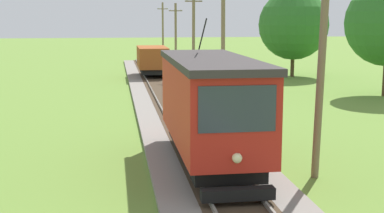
% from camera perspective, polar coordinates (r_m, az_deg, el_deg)
% --- Properties ---
extents(red_tram, '(2.60, 8.54, 4.79)m').
position_cam_1_polar(red_tram, '(17.94, 1.98, 0.10)').
color(red_tram, red).
rests_on(red_tram, rail_right).
extents(freight_car, '(2.40, 5.20, 2.31)m').
position_cam_1_polar(freight_car, '(45.03, -4.28, 5.04)').
color(freight_car, '#93471E').
rests_on(freight_car, rail_right).
extents(utility_pole_near_tram, '(1.40, 0.60, 7.04)m').
position_cam_1_polar(utility_pole_near_tram, '(17.04, 13.71, 4.14)').
color(utility_pole_near_tram, '#7A664C').
rests_on(utility_pole_near_tram, ground).
extents(utility_pole_mid, '(1.40, 0.50, 7.95)m').
position_cam_1_polar(utility_pole_mid, '(31.54, 3.36, 7.65)').
color(utility_pole_mid, '#7A664C').
rests_on(utility_pole_mid, ground).
extents(utility_pole_far, '(1.40, 0.34, 7.23)m').
position_cam_1_polar(utility_pole_far, '(43.17, 0.17, 7.73)').
color(utility_pole_far, '#7A664C').
rests_on(utility_pole_far, ground).
extents(utility_pole_distant, '(1.40, 0.27, 6.51)m').
position_cam_1_polar(utility_pole_distant, '(55.65, -1.76, 7.79)').
color(utility_pole_distant, '#7A664C').
rests_on(utility_pole_distant, ground).
extents(utility_pole_horizon, '(1.40, 0.33, 6.95)m').
position_cam_1_polar(utility_pole_horizon, '(70.25, -3.15, 8.35)').
color(utility_pole_horizon, '#7A664C').
rests_on(utility_pole_horizon, ground).
extents(gravel_pile, '(2.76, 2.76, 1.03)m').
position_cam_1_polar(gravel_pile, '(45.69, 1.45, 3.82)').
color(gravel_pile, '#9E998E').
rests_on(gravel_pile, ground).
extents(tree_left_far, '(5.99, 5.99, 7.45)m').
position_cam_1_polar(tree_left_far, '(46.78, 10.86, 8.62)').
color(tree_left_far, '#4C3823').
rests_on(tree_left_far, ground).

